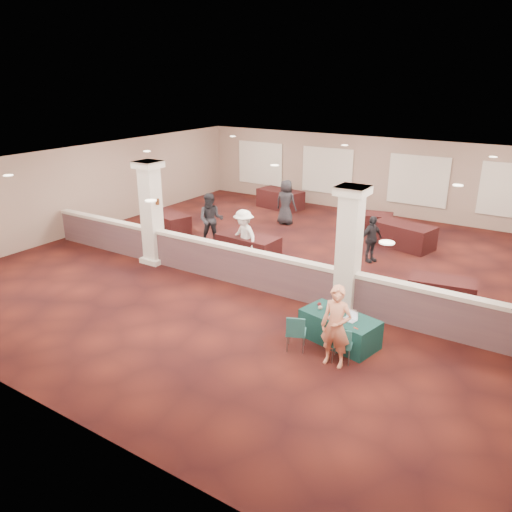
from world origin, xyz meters
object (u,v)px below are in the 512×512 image
Objects in this scene: near_table at (339,329)px; far_table_back_center at (367,222)px; attendee_a at (211,220)px; attendee_b at (244,236)px; far_table_back_left at (280,199)px; woman at (336,326)px; far_table_front_left at (169,223)px; attendee_d at (286,202)px; conf_chair_main at (342,342)px; attendee_c at (371,239)px; far_table_front_right at (441,291)px; far_table_back_right at (403,235)px; far_table_front_center at (248,247)px; conf_chair_side at (296,330)px.

far_table_back_center is (-2.52, 8.26, 0.04)m from near_table.
attendee_a is (-3.98, -4.44, 0.55)m from far_table_back_center.
far_table_back_center is at bearing 20.03° from attendee_a.
far_table_back_left is at bearing 129.21° from attendee_b.
woman reaches higher than near_table.
far_table_back_left is at bearing 72.24° from far_table_front_left.
attendee_d reaches higher than far_table_back_left.
far_table_back_left is at bearing 67.21° from attendee_a.
far_table_back_left reaches higher than far_table_front_left.
conf_chair_main is at bearing -50.35° from near_table.
far_table_back_left is 7.18m from attendee_c.
near_table is 1.03× the size of far_table_front_right.
far_table_back_center is at bearing 119.68° from near_table.
near_table is 2.09× the size of conf_chair_main.
attendee_d is at bearing -55.01° from far_table_back_left.
far_table_front_center is at bearing -134.21° from far_table_back_right.
woman reaches higher than far_table_front_left.
far_table_front_center is 4.29m from attendee_d.
far_table_back_center is at bearing 33.55° from far_table_front_left.
far_table_back_left is at bearing 159.90° from far_table_back_right.
near_table is at bearing -35.50° from far_table_front_center.
conf_chair_side is 1.01m from woman.
attendee_b reaches higher than far_table_back_left.
conf_chair_side is 9.68m from attendee_d.
attendee_b is at bearing 101.60° from attendee_d.
far_table_back_right is at bearing -31.19° from far_table_back_center.
far_table_front_left is 1.21× the size of attendee_c.
far_table_front_left reaches higher than far_table_front_right.
near_table is 0.85× the size of far_table_back_right.
far_table_front_center is 6.65m from far_table_back_left.
far_table_back_center is at bearing 78.74° from conf_chair_side.
far_table_front_right is 0.96× the size of attendee_b.
conf_chair_main reaches higher than far_table_front_center.
conf_chair_side is 0.56× the size of attendee_c.
attendee_b is at bearing -177.14° from far_table_front_right.
far_table_front_left is (-9.14, 4.88, -0.11)m from conf_chair_main.
attendee_d reaches higher than attendee_b.
far_table_back_left is (-6.39, 10.35, -0.08)m from conf_chair_side.
near_table is 0.95× the size of far_table_back_center.
far_table_back_left is (-2.40, 6.20, 0.01)m from far_table_front_center.
attendee_d is (1.43, -2.05, 0.48)m from far_table_back_left.
attendee_d is at bearing 46.55° from far_table_front_left.
near_table is at bearing -25.24° from far_table_front_left.
conf_chair_main is at bearing -81.48° from far_table_back_right.
conf_chair_main is at bearing -28.13° from far_table_front_left.
far_table_front_left is at bearing -107.76° from far_table_back_left.
attendee_c is (-0.45, -1.99, 0.34)m from far_table_back_right.
attendee_c is at bearing 151.79° from attendee_d.
far_table_back_right is at bearing 45.79° from far_table_front_center.
far_table_back_left is (1.72, 5.37, 0.04)m from far_table_front_left.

